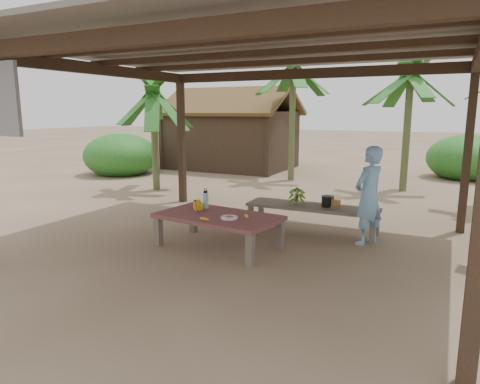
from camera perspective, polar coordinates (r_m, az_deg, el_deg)
The scene contains 17 objects.
ground at distance 6.49m, azimuth 1.72°, elevation -7.36°, with size 80.00×80.00×0.00m, color brown.
pavilion at distance 6.21m, azimuth 1.69°, elevation 17.79°, with size 6.60×5.60×2.95m.
work_table at distance 6.39m, azimuth -2.93°, elevation -3.61°, with size 1.90×1.20×0.50m.
bench at distance 7.31m, azimuth 9.60°, elevation -2.22°, with size 2.21×0.64×0.45m.
ripe_banana_bunch at distance 6.72m, azimuth -6.06°, elevation -1.63°, with size 0.27×0.24×0.17m, color yellow, non-canonical shape.
plate at distance 6.12m, azimuth -1.44°, elevation -3.44°, with size 0.25×0.25×0.04m.
loose_banana_front at distance 6.05m, azimuth -4.76°, elevation -3.60°, with size 0.04×0.14×0.04m, color yellow.
loose_banana_side at distance 6.19m, azimuth 0.87°, elevation -3.24°, with size 0.04×0.14×0.04m, color yellow.
water_flask at distance 6.78m, azimuth -4.62°, elevation -1.04°, with size 0.09×0.09×0.32m.
green_banana_stalk at distance 7.35m, azimuth 7.59°, elevation -0.48°, with size 0.26×0.26×0.30m, color #598C2D, non-canonical shape.
cooking_pot at distance 7.25m, azimuth 11.62°, elevation -1.26°, with size 0.20×0.20×0.17m, color black.
skewer_rack at distance 7.13m, azimuth 12.67°, elevation -1.23°, with size 0.18×0.08×0.24m, color #A57F47, non-canonical shape.
woman at distance 6.74m, azimuth 16.79°, elevation -0.49°, with size 0.55×0.36×1.51m, color #6B9ECA.
hut at distance 15.36m, azimuth -1.05°, elevation 7.34°, with size 4.40×3.43×2.85m.
banana_plant_n at distance 11.58m, azimuth 21.75°, elevation 13.24°, with size 1.80×1.80×3.16m.
banana_plant_nw at distance 12.69m, azimuth 7.10°, elevation 15.12°, with size 1.80×1.80×3.50m.
banana_plant_w at distance 11.15m, azimuth -11.46°, elevation 11.40°, with size 1.80×1.80×2.66m.
Camera 1 is at (2.57, -5.61, 2.02)m, focal length 32.00 mm.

